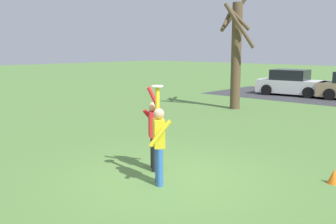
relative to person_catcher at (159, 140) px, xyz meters
name	(u,v)px	position (x,y,z in m)	size (l,w,h in m)	color
ground_plane	(167,177)	(-0.17, 0.42, -0.98)	(120.00, 120.00, 0.00)	#567F3D
person_catcher	(159,140)	(0.00, 0.00, 0.00)	(0.57, 0.55, 2.08)	#3366B7
person_defender	(154,130)	(-0.76, 0.61, 0.00)	(0.65, 0.64, 2.05)	black
frisbee_disc	(157,86)	(-0.17, 0.14, 1.11)	(0.25, 0.25, 0.02)	white
parked_car_white	(291,84)	(-4.77, 16.92, -0.25)	(4.27, 2.38, 1.59)	white
bare_tree_tall	(236,51)	(-4.44, 9.93, 1.80)	(2.09, 2.10, 5.74)	brown
field_cone_orange	(334,176)	(2.77, 2.57, -0.82)	(0.26, 0.26, 0.32)	orange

